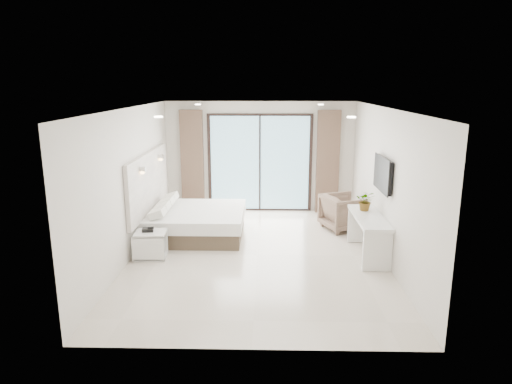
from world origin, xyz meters
TOP-DOWN VIEW (x-y plane):
  - ground at (0.00, 0.00)m, footprint 6.20×6.20m
  - room_shell at (-0.20, 0.86)m, footprint 4.62×6.22m
  - bed at (-1.32, 1.10)m, footprint 1.98×1.89m
  - nightstand at (-1.93, -0.19)m, footprint 0.57×0.48m
  - phone at (-1.98, -0.17)m, footprint 0.21×0.18m
  - console_desk at (2.04, 0.01)m, footprint 0.50×1.61m
  - plant at (2.04, 0.37)m, footprint 0.43×0.46m
  - armchair at (1.85, 1.60)m, footprint 1.02×1.05m

SIDE VIEW (x-z plane):
  - ground at x=0.00m, z-range 0.00..0.00m
  - nightstand at x=-1.93m, z-range 0.00..0.50m
  - bed at x=-1.32m, z-range -0.05..0.64m
  - armchair at x=1.85m, z-range 0.00..0.84m
  - phone at x=-1.98m, z-range 0.50..0.57m
  - console_desk at x=2.04m, z-range 0.18..0.95m
  - plant at x=2.04m, z-range 0.77..1.07m
  - room_shell at x=-0.20m, z-range 0.22..2.94m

